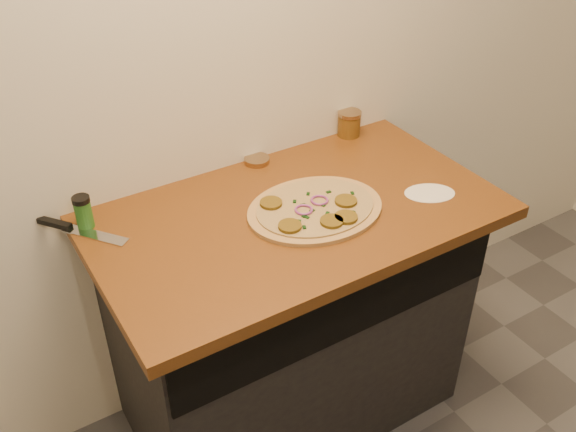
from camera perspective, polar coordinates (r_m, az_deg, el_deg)
cabinet at (r=2.20m, az=0.17°, el=-9.21°), size 1.10×0.60×0.86m
countertop at (r=1.90m, az=0.67°, el=0.08°), size 1.20×0.70×0.04m
pizza at (r=1.87m, az=2.43°, el=0.63°), size 0.42×0.42×0.03m
chefs_knife at (r=1.90m, az=-18.53°, el=-1.09°), size 0.20×0.25×0.02m
mason_jar_lid at (r=2.12m, az=-2.78°, el=4.98°), size 0.11×0.11×0.02m
salsa_jar at (r=2.28m, az=5.45°, el=8.20°), size 0.08×0.08×0.09m
spice_shaker at (r=1.88m, az=-17.73°, el=0.34°), size 0.05×0.05×0.10m
flour_spill at (r=2.01m, az=12.48°, el=2.00°), size 0.21×0.21×0.00m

